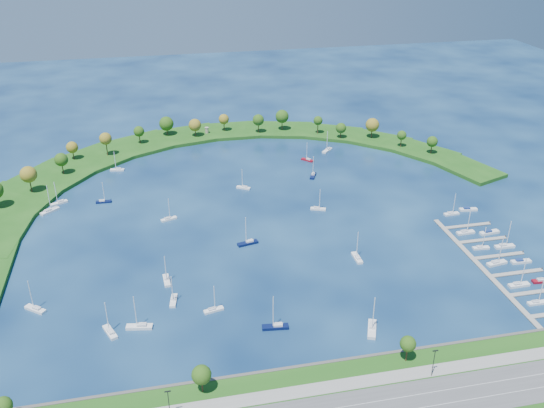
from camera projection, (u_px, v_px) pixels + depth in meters
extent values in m
plane|color=#07193D|center=(264.00, 217.00, 276.27)|extent=(700.00, 700.00, 0.00)
cube|color=#474442|center=(327.00, 364.00, 186.59)|extent=(420.00, 1.20, 1.80)
cube|color=gray|center=(337.00, 386.00, 177.10)|extent=(420.00, 5.00, 0.12)
cube|color=silver|center=(346.00, 406.00, 169.66)|extent=(420.00, 0.15, 0.02)
sphere|color=#234611|center=(3.00, 406.00, 162.09)|extent=(5.20, 5.20, 5.20)
cylinder|color=#382314|center=(202.00, 385.00, 173.76)|extent=(0.56, 0.56, 5.25)
sphere|color=#234611|center=(201.00, 376.00, 172.02)|extent=(6.00, 6.00, 6.00)
cylinder|color=#382314|center=(407.00, 354.00, 185.70)|extent=(0.56, 0.56, 5.60)
sphere|color=#234611|center=(408.00, 344.00, 183.95)|extent=(5.20, 5.20, 5.20)
cylinder|color=black|center=(169.00, 405.00, 163.87)|extent=(0.24, 0.24, 10.00)
cylinder|color=black|center=(433.00, 363.00, 178.65)|extent=(0.24, 0.24, 10.00)
cube|color=#1A4D14|center=(11.00, 204.00, 286.58)|extent=(50.23, 54.30, 2.00)
cube|color=#1A4D14|center=(50.00, 179.00, 312.83)|extent=(54.07, 56.09, 2.00)
cube|color=#1A4D14|center=(93.00, 160.00, 336.44)|extent=(55.20, 54.07, 2.00)
cube|color=#1A4D14|center=(138.00, 146.00, 356.04)|extent=(53.65, 48.47, 2.00)
cube|color=#1A4D14|center=(184.00, 136.00, 370.49)|extent=(49.62, 39.75, 2.00)
cube|color=#1A4D14|center=(231.00, 131.00, 378.95)|extent=(44.32, 29.96, 2.00)
cube|color=#1A4D14|center=(279.00, 130.00, 380.94)|extent=(49.49, 38.05, 2.00)
cube|color=#1A4D14|center=(326.00, 133.00, 376.34)|extent=(51.13, 44.12, 2.00)
cube|color=#1A4D14|center=(373.00, 139.00, 365.42)|extent=(49.19, 47.96, 2.00)
cube|color=#1A4D14|center=(418.00, 151.00, 348.80)|extent=(43.90, 49.49, 2.00)
cube|color=#1A4D14|center=(462.00, 166.00, 327.46)|extent=(35.67, 48.74, 2.00)
cylinder|color=#382314|center=(31.00, 185.00, 294.10)|extent=(0.56, 0.56, 8.15)
sphere|color=brown|center=(28.00, 174.00, 291.48)|extent=(8.36, 8.36, 8.36)
cylinder|color=#382314|center=(63.00, 168.00, 314.41)|extent=(0.56, 0.56, 6.93)
sphere|color=#234611|center=(61.00, 160.00, 312.18)|extent=(7.19, 7.19, 7.19)
cylinder|color=#382314|center=(73.00, 154.00, 333.00)|extent=(0.56, 0.56, 5.92)
sphere|color=brown|center=(72.00, 147.00, 331.04)|extent=(6.68, 6.68, 6.68)
cylinder|color=#382314|center=(107.00, 148.00, 337.41)|extent=(0.56, 0.56, 8.92)
sphere|color=brown|center=(105.00, 139.00, 334.73)|extent=(7.09, 7.09, 7.09)
cylinder|color=#382314|center=(140.00, 138.00, 354.98)|extent=(0.56, 0.56, 6.49)
sphere|color=#234611|center=(139.00, 131.00, 352.92)|extent=(6.43, 6.43, 6.43)
cylinder|color=#382314|center=(167.00, 131.00, 368.39)|extent=(0.56, 0.56, 5.67)
sphere|color=#234611|center=(166.00, 124.00, 366.28)|extent=(8.99, 8.99, 8.99)
cylinder|color=#382314|center=(195.00, 132.00, 366.32)|extent=(0.56, 0.56, 5.81)
sphere|color=brown|center=(195.00, 125.00, 364.29)|extent=(7.79, 7.79, 7.79)
cylinder|color=#382314|center=(224.00, 126.00, 374.93)|extent=(0.56, 0.56, 6.51)
sphere|color=brown|center=(224.00, 119.00, 372.84)|extent=(6.58, 6.58, 6.58)
cylinder|color=#382314|center=(258.00, 127.00, 371.98)|extent=(0.56, 0.56, 6.97)
sphere|color=#234611|center=(258.00, 120.00, 369.74)|extent=(7.21, 7.21, 7.21)
cylinder|color=#382314|center=(282.00, 124.00, 376.11)|extent=(0.56, 0.56, 7.46)
sphere|color=#234611|center=(282.00, 116.00, 373.64)|extent=(8.46, 8.46, 8.46)
cylinder|color=#382314|center=(318.00, 128.00, 370.29)|extent=(0.56, 0.56, 7.45)
sphere|color=#234611|center=(318.00, 121.00, 368.08)|extent=(5.75, 5.75, 5.75)
cylinder|color=#382314|center=(341.00, 134.00, 363.72)|extent=(0.56, 0.56, 5.17)
sphere|color=#234611|center=(341.00, 128.00, 361.95)|extent=(6.51, 6.51, 6.51)
cylinder|color=#382314|center=(372.00, 133.00, 363.63)|extent=(0.56, 0.56, 6.74)
sphere|color=brown|center=(372.00, 125.00, 361.33)|extent=(8.46, 8.46, 8.46)
cylinder|color=#382314|center=(401.00, 142.00, 350.02)|extent=(0.56, 0.56, 6.27)
sphere|color=#234611|center=(402.00, 135.00, 348.08)|extent=(5.62, 5.62, 5.62)
cylinder|color=#382314|center=(431.00, 149.00, 340.42)|extent=(0.56, 0.56, 6.22)
sphere|color=#234611|center=(432.00, 142.00, 338.42)|extent=(6.37, 6.37, 6.37)
cylinder|color=gray|center=(207.00, 130.00, 371.84)|extent=(2.20, 2.20, 3.55)
cylinder|color=gray|center=(207.00, 128.00, 370.97)|extent=(2.60, 2.60, 0.30)
cube|color=gray|center=(481.00, 267.00, 237.40)|extent=(2.20, 82.00, 0.40)
cube|color=gray|center=(537.00, 292.00, 222.39)|extent=(22.00, 2.00, 0.40)
cube|color=gray|center=(517.00, 273.00, 233.89)|extent=(22.00, 2.00, 0.40)
cylinder|color=#382314|center=(542.00, 269.00, 235.79)|extent=(0.36, 0.36, 1.60)
cube|color=gray|center=(499.00, 256.00, 245.38)|extent=(22.00, 2.00, 0.40)
cylinder|color=#382314|center=(523.00, 252.00, 247.28)|extent=(0.36, 0.36, 1.60)
cube|color=gray|center=(483.00, 240.00, 256.88)|extent=(22.00, 2.00, 0.40)
cylinder|color=#382314|center=(506.00, 237.00, 258.78)|extent=(0.36, 0.36, 1.60)
cube|color=gray|center=(468.00, 226.00, 268.38)|extent=(22.00, 2.00, 0.40)
cylinder|color=#382314|center=(490.00, 223.00, 270.28)|extent=(0.36, 0.36, 1.60)
cube|color=white|center=(243.00, 188.00, 304.10)|extent=(7.39, 5.69, 0.89)
cube|color=silver|center=(245.00, 187.00, 303.53)|extent=(2.97, 2.61, 0.62)
cylinder|color=silver|center=(242.00, 178.00, 301.80)|extent=(0.32, 0.32, 10.01)
cube|color=white|center=(167.00, 281.00, 228.80)|extent=(2.81, 8.36, 0.99)
cube|color=silver|center=(166.00, 278.00, 229.12)|extent=(1.79, 2.98, 0.69)
cylinder|color=silver|center=(166.00, 268.00, 225.48)|extent=(0.32, 0.32, 11.11)
cube|color=white|center=(327.00, 150.00, 350.20)|extent=(7.95, 7.99, 1.06)
cube|color=silver|center=(328.00, 149.00, 350.45)|extent=(3.40, 3.40, 0.74)
cylinder|color=silver|center=(327.00, 141.00, 346.72)|extent=(0.32, 0.32, 11.89)
cube|color=white|center=(214.00, 310.00, 212.17)|extent=(7.59, 3.65, 0.88)
cube|color=silver|center=(212.00, 309.00, 211.55)|extent=(2.82, 1.98, 0.61)
cylinder|color=silver|center=(215.00, 298.00, 209.94)|extent=(0.32, 0.32, 9.88)
cube|color=white|center=(35.00, 309.00, 212.47)|extent=(8.26, 7.29, 1.04)
cube|color=silver|center=(37.00, 308.00, 211.73)|extent=(3.42, 3.21, 0.73)
cylinder|color=silver|center=(31.00, 294.00, 209.86)|extent=(0.32, 0.32, 11.67)
cube|color=white|center=(174.00, 301.00, 217.14)|extent=(3.47, 8.15, 0.95)
cube|color=silver|center=(174.00, 298.00, 217.48)|extent=(1.98, 2.98, 0.66)
cylinder|color=silver|center=(172.00, 289.00, 213.94)|extent=(0.32, 0.32, 10.66)
cube|color=white|center=(110.00, 332.00, 201.06)|extent=(5.58, 8.81, 1.03)
cube|color=silver|center=(111.00, 332.00, 200.04)|extent=(2.72, 3.42, 0.72)
cylinder|color=silver|center=(107.00, 317.00, 198.69)|extent=(0.32, 0.32, 11.56)
cube|color=white|center=(50.00, 211.00, 280.60)|extent=(8.85, 8.20, 1.13)
cube|color=silver|center=(48.00, 210.00, 279.49)|extent=(3.71, 3.57, 0.79)
cylinder|color=silver|center=(49.00, 198.00, 277.98)|extent=(0.32, 0.32, 12.75)
cube|color=white|center=(117.00, 170.00, 324.64)|extent=(7.96, 3.46, 0.92)
cube|color=silver|center=(119.00, 169.00, 324.31)|extent=(2.92, 1.95, 0.65)
cylinder|color=silver|center=(115.00, 160.00, 322.05)|extent=(0.32, 0.32, 10.39)
cube|color=white|center=(169.00, 219.00, 273.71)|extent=(7.79, 4.45, 0.90)
cube|color=silver|center=(167.00, 218.00, 273.02)|extent=(2.97, 2.25, 0.63)
cylinder|color=silver|center=(169.00, 208.00, 271.48)|extent=(0.32, 0.32, 10.14)
cube|color=#09123B|center=(313.00, 176.00, 317.44)|extent=(5.59, 8.44, 0.99)
cube|color=silver|center=(313.00, 174.00, 317.77)|extent=(2.69, 3.30, 0.69)
cylinder|color=silver|center=(313.00, 166.00, 314.11)|extent=(0.32, 0.32, 11.12)
cube|color=white|center=(372.00, 329.00, 202.36)|extent=(6.31, 10.17, 1.18)
cube|color=silver|center=(372.00, 325.00, 202.76)|extent=(3.10, 3.93, 0.83)
cylinder|color=silver|center=(374.00, 314.00, 198.37)|extent=(0.32, 0.32, 13.31)
cube|color=white|center=(139.00, 327.00, 203.57)|extent=(9.43, 4.13, 1.09)
cube|color=silver|center=(142.00, 325.00, 203.18)|extent=(3.46, 2.32, 0.77)
cylinder|color=silver|center=(135.00, 311.00, 200.50)|extent=(0.32, 0.32, 12.32)
cube|color=#09123B|center=(104.00, 202.00, 289.69)|extent=(7.63, 2.45, 0.91)
cube|color=silver|center=(102.00, 200.00, 289.23)|extent=(2.70, 1.60, 0.63)
cylinder|color=silver|center=(104.00, 192.00, 287.26)|extent=(0.32, 0.32, 10.18)
cube|color=white|center=(357.00, 258.00, 243.42)|extent=(2.43, 8.55, 1.02)
cube|color=silver|center=(358.00, 257.00, 242.28)|extent=(1.69, 3.00, 0.72)
cylinder|color=silver|center=(357.00, 244.00, 241.15)|extent=(0.32, 0.32, 11.52)
cube|color=#09123B|center=(248.00, 243.00, 254.00)|extent=(9.44, 4.48, 1.09)
cube|color=silver|center=(250.00, 241.00, 253.91)|extent=(3.50, 2.44, 0.76)
cylinder|color=silver|center=(246.00, 230.00, 250.68)|extent=(0.32, 0.32, 12.29)
cube|color=white|center=(59.00, 203.00, 288.36)|extent=(8.37, 5.91, 0.99)
cube|color=silver|center=(60.00, 201.00, 288.44)|extent=(3.31, 2.78, 0.69)
cylinder|color=silver|center=(56.00, 192.00, 285.22)|extent=(0.32, 0.32, 11.14)
cube|color=white|center=(318.00, 209.00, 282.88)|extent=(7.64, 4.54, 0.89)
cube|color=silver|center=(317.00, 207.00, 282.63)|extent=(2.93, 2.27, 0.62)
cylinder|color=silver|center=(320.00, 199.00, 280.33)|extent=(0.32, 0.32, 9.97)
cube|color=maroon|center=(307.00, 160.00, 337.16)|extent=(6.78, 6.97, 0.91)
cube|color=silver|center=(309.00, 159.00, 336.42)|extent=(2.91, 2.95, 0.64)
cylinder|color=silver|center=(307.00, 151.00, 334.92)|extent=(0.32, 0.32, 10.26)
cube|color=#09123B|center=(275.00, 327.00, 203.50)|extent=(9.47, 3.61, 1.11)
cube|color=silver|center=(278.00, 325.00, 203.15)|extent=(3.42, 2.16, 0.78)
cylinder|color=silver|center=(273.00, 311.00, 200.35)|extent=(0.32, 0.32, 12.47)
cube|color=white|center=(537.00, 303.00, 216.02)|extent=(7.23, 2.13, 0.86)
cube|color=silver|center=(535.00, 302.00, 215.56)|extent=(2.54, 1.45, 0.60)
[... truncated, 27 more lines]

